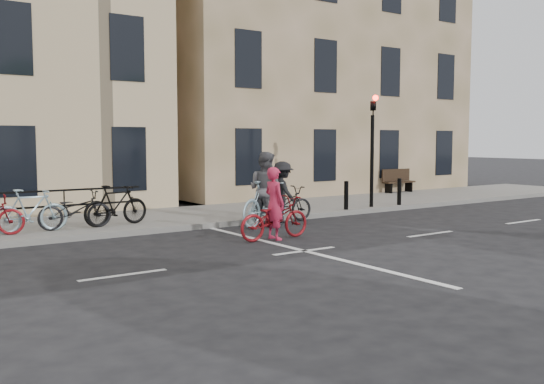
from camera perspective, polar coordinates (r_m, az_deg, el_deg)
ground at (r=12.92m, az=3.05°, el=-5.58°), size 120.00×120.00×0.00m
sidewalk at (r=16.62m, az=-21.32°, el=-3.29°), size 46.00×4.00×0.15m
building_east at (r=28.75m, az=1.25°, el=12.55°), size 14.00×10.00×12.00m
traffic_light at (r=20.07m, az=9.44°, el=5.17°), size 0.18×0.30×3.90m
bollard_east at (r=19.26m, az=7.00°, el=-0.31°), size 0.14×0.14×0.90m
bollard_west at (r=20.94m, az=11.89°, el=0.04°), size 0.14×0.14×0.90m
bench at (r=25.93m, az=11.73°, el=1.14°), size 1.60×0.41×0.97m
parked_bikes at (r=15.42m, az=-23.85°, el=-1.85°), size 7.25×1.23×1.05m
cyclist_pink at (r=14.31m, az=0.22°, el=-2.13°), size 1.95×0.73×1.72m
cyclist_grey at (r=16.45m, az=-0.63°, el=-0.41°), size 2.17×1.33×2.03m
cyclist_dark at (r=17.26m, az=0.98°, el=-0.61°), size 1.98×1.15×1.74m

